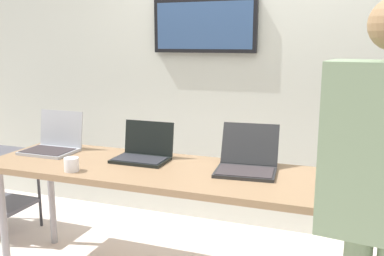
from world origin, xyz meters
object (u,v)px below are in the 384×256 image
(laptop_station_1, at_px, (144,151))
(coffee_mug, at_px, (71,164))
(laptop_station_0, at_px, (54,142))
(workbench, at_px, (221,183))
(person, at_px, (382,181))
(laptop_station_2, at_px, (247,161))
(laptop_station_3, at_px, (371,173))

(laptop_station_1, xyz_separation_m, coffee_mug, (-0.29, -0.38, -0.02))
(laptop_station_0, relative_size, coffee_mug, 4.00)
(workbench, bearing_deg, person, -37.43)
(laptop_station_2, bearing_deg, laptop_station_0, -179.36)
(laptop_station_3, bearing_deg, laptop_station_0, -179.31)
(person, bearing_deg, laptop_station_3, 89.66)
(laptop_station_2, bearing_deg, workbench, -133.37)
(laptop_station_2, height_order, coffee_mug, laptop_station_2)
(laptop_station_2, distance_m, person, 1.04)
(workbench, relative_size, coffee_mug, 34.77)
(laptop_station_1, height_order, laptop_station_2, laptop_station_2)
(laptop_station_1, bearing_deg, laptop_station_3, 0.32)
(laptop_station_3, relative_size, coffee_mug, 4.31)
(laptop_station_1, bearing_deg, person, -28.51)
(laptop_station_3, xyz_separation_m, person, (-0.00, -0.76, 0.20))
(workbench, xyz_separation_m, laptop_station_0, (-1.28, 0.11, 0.12))
(laptop_station_3, height_order, person, person)
(laptop_station_0, distance_m, laptop_station_1, 0.70)
(laptop_station_0, height_order, coffee_mug, laptop_station_0)
(laptop_station_3, bearing_deg, workbench, -170.31)
(workbench, bearing_deg, laptop_station_3, 9.69)
(laptop_station_0, relative_size, person, 0.21)
(laptop_station_1, distance_m, person, 1.59)
(person, bearing_deg, workbench, 142.57)
(coffee_mug, bearing_deg, laptop_station_3, 13.01)
(laptop_station_2, distance_m, laptop_station_3, 0.69)
(coffee_mug, bearing_deg, laptop_station_2, 20.96)
(person, bearing_deg, laptop_station_2, 132.53)
(person, bearing_deg, coffee_mug, 167.54)
(workbench, xyz_separation_m, coffee_mug, (-0.87, -0.25, 0.09))
(laptop_station_0, xyz_separation_m, coffee_mug, (0.41, -0.36, -0.02))
(workbench, distance_m, laptop_station_2, 0.21)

